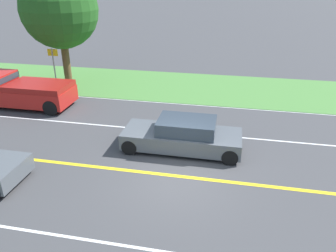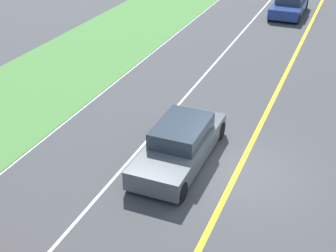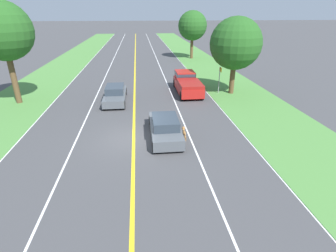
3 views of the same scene
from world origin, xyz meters
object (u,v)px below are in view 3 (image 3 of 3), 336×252
object	(u,v)px
oncoming_car	(115,94)
pickup_truck	(187,83)
ego_car	(165,128)
street_sign	(220,77)
dog	(184,132)
roadside_tree_right_far	(192,26)
roadside_tree_left_near	(2,31)
roadside_tree_right_near	(236,44)

from	to	relation	value
oncoming_car	pickup_truck	bearing A→B (deg)	-162.01
ego_car	street_sign	distance (m)	10.74
dog	pickup_truck	distance (m)	10.25
oncoming_car	roadside_tree_right_far	world-z (taller)	roadside_tree_right_far
roadside_tree_left_near	street_sign	distance (m)	18.31
pickup_truck	roadside_tree_right_far	world-z (taller)	roadside_tree_right_far
street_sign	roadside_tree_left_near	bearing A→B (deg)	-177.05
roadside_tree_left_near	roadside_tree_right_near	bearing A→B (deg)	2.21
street_sign	ego_car	bearing A→B (deg)	-124.35
pickup_truck	roadside_tree_right_near	size ratio (longest dim) A/B	0.81
roadside_tree_left_near	street_sign	bearing A→B (deg)	2.95
ego_car	pickup_truck	size ratio (longest dim) A/B	0.84
roadside_tree_right_near	street_sign	bearing A→B (deg)	171.01
oncoming_car	ego_car	bearing A→B (deg)	115.88
roadside_tree_left_near	street_sign	xyz separation A→B (m)	(17.80, 0.92, -4.21)
roadside_tree_right_near	ego_car	bearing A→B (deg)	-129.82
dog	roadside_tree_left_near	bearing A→B (deg)	149.06
ego_car	oncoming_car	size ratio (longest dim) A/B	0.99
roadside_tree_right_far	street_sign	xyz separation A→B (m)	(-1.22, -19.73, -3.46)
pickup_truck	roadside_tree_left_near	bearing A→B (deg)	-173.75
dog	roadside_tree_right_near	world-z (taller)	roadside_tree_right_near
roadside_tree_right_far	roadside_tree_right_near	bearing A→B (deg)	-90.14
ego_car	roadside_tree_left_near	xyz separation A→B (m)	(-11.76, 7.92, 5.17)
pickup_truck	street_sign	xyz separation A→B (m)	(2.93, -0.71, 0.69)
roadside_tree_right_far	street_sign	distance (m)	20.07
pickup_truck	roadside_tree_right_far	size ratio (longest dim) A/B	0.76
oncoming_car	street_sign	distance (m)	9.77
oncoming_car	roadside_tree_right_far	xyz separation A→B (m)	(10.83, 21.19, 4.41)
roadside_tree_right_near	street_sign	distance (m)	3.21
dog	roadside_tree_right_near	xyz separation A→B (m)	(6.10, 9.14, 4.09)
pickup_truck	oncoming_car	distance (m)	7.03
dog	roadside_tree_left_near	distance (m)	16.27
ego_car	pickup_truck	xyz separation A→B (m)	(3.11, 9.54, 0.27)
ego_car	roadside_tree_right_near	size ratio (longest dim) A/B	0.68
pickup_truck	street_sign	world-z (taller)	street_sign
oncoming_car	roadside_tree_left_near	world-z (taller)	roadside_tree_left_near
pickup_truck	oncoming_car	bearing A→B (deg)	-162.01
pickup_truck	street_sign	distance (m)	3.09
roadside_tree_left_near	oncoming_car	bearing A→B (deg)	-3.80
pickup_truck	oncoming_car	xyz separation A→B (m)	(-6.68, -2.17, -0.25)
pickup_truck	roadside_tree_right_far	distance (m)	19.91
dog	roadside_tree_right_far	size ratio (longest dim) A/B	0.15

